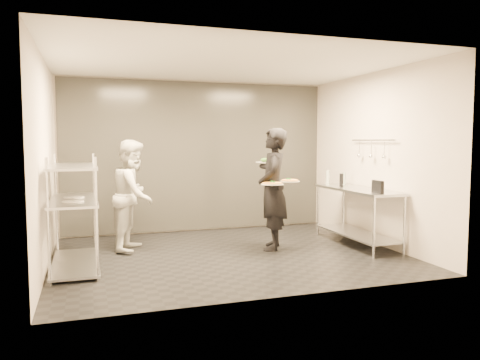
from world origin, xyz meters
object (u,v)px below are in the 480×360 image
object	(u,v)px
chef	(133,195)
pizza_plate_near	(272,183)
prep_counter	(357,206)
pos_monitor	(378,187)
pass_rack	(74,210)
bottle_dark	(341,180)
waiter	(273,189)
pizza_plate_far	(290,181)
salad_plate	(265,161)
bottle_clear	(344,178)
bottle_green	(328,177)

from	to	relation	value
chef	pizza_plate_near	world-z (taller)	chef
prep_counter	pos_monitor	bearing A→B (deg)	-99.46
pizza_plate_near	pos_monitor	xyz separation A→B (m)	(1.41, -0.63, -0.04)
pass_rack	bottle_dark	xyz separation A→B (m)	(4.23, 0.35, 0.26)
pass_rack	chef	xyz separation A→B (m)	(0.85, 0.78, 0.08)
prep_counter	waiter	world-z (taller)	waiter
prep_counter	pizza_plate_far	xyz separation A→B (m)	(-1.22, -0.06, 0.46)
salad_plate	chef	bearing A→B (deg)	169.82
pizza_plate_near	bottle_dark	distance (m)	1.50
pizza_plate_near	pizza_plate_far	bearing A→B (deg)	6.21
chef	bottle_clear	world-z (taller)	chef
chef	bottle_green	bearing A→B (deg)	-69.27
bottle_clear	bottle_dark	world-z (taller)	same
pizza_plate_far	pizza_plate_near	bearing A→B (deg)	-173.79
bottle_green	prep_counter	bearing A→B (deg)	-82.59
waiter	bottle_green	xyz separation A→B (m)	(1.32, 0.66, 0.10)
pizza_plate_near	pos_monitor	size ratio (longest dim) A/B	1.29
waiter	pass_rack	bearing A→B (deg)	-63.50
waiter	pizza_plate_far	xyz separation A→B (m)	(0.20, -0.20, 0.14)
pass_rack	pos_monitor	bearing A→B (deg)	-9.67
pizza_plate_far	bottle_green	xyz separation A→B (m)	(1.12, 0.86, -0.04)
pizza_plate_far	bottle_dark	bearing A→B (deg)	19.95
bottle_green	salad_plate	bearing A→B (deg)	-164.17
prep_counter	bottle_clear	size ratio (longest dim) A/B	8.14
pizza_plate_near	bottle_green	xyz separation A→B (m)	(1.42, 0.89, -0.01)
pizza_plate_near	pizza_plate_far	world-z (taller)	pizza_plate_far
prep_counter	bottle_green	world-z (taller)	bottle_green
bottle_clear	bottle_dark	size ratio (longest dim) A/B	1.00
salad_plate	bottle_green	bearing A→B (deg)	15.83
bottle_green	bottle_clear	xyz separation A→B (m)	(0.24, -0.15, -0.02)
salad_plate	prep_counter	bearing A→B (deg)	-16.03
pass_rack	bottle_green	size ratio (longest dim) A/B	6.36
prep_counter	bottle_clear	world-z (taller)	bottle_clear
pizza_plate_near	bottle_clear	distance (m)	1.82
pos_monitor	bottle_clear	xyz separation A→B (m)	(0.25, 1.37, 0.01)
chef	bottle_dark	xyz separation A→B (m)	(3.39, -0.43, 0.18)
pass_rack	bottle_dark	size ratio (longest dim) A/B	7.26
waiter	bottle_clear	distance (m)	1.64
pass_rack	salad_plate	xyz separation A→B (m)	(2.88, 0.42, 0.60)
pass_rack	bottle_clear	bearing A→B (deg)	8.34
prep_counter	salad_plate	distance (m)	1.68
pass_rack	bottle_green	xyz separation A→B (m)	(4.23, 0.80, 0.28)
waiter	chef	bearing A→B (deg)	-83.57
waiter	pos_monitor	bearing A→B (deg)	79.98
prep_counter	pos_monitor	world-z (taller)	pos_monitor
pass_rack	bottle_clear	size ratio (longest dim) A/B	7.23
pizza_plate_far	bottle_clear	bearing A→B (deg)	27.61
chef	bottle_clear	xyz separation A→B (m)	(3.62, -0.13, 0.18)
pizza_plate_near	pos_monitor	world-z (taller)	pos_monitor
salad_plate	bottle_dark	bearing A→B (deg)	-2.80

